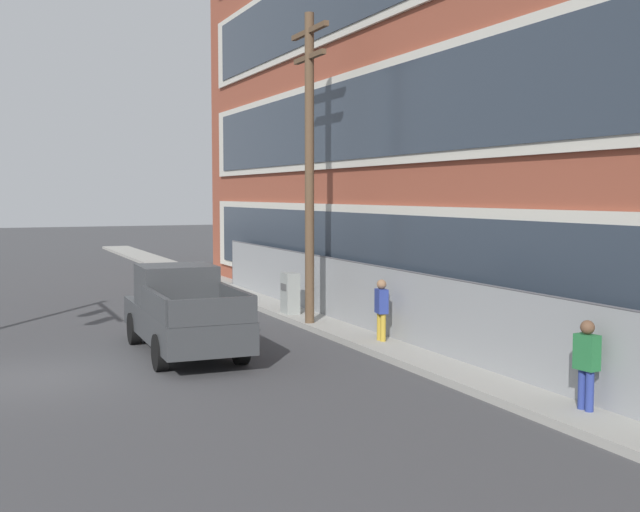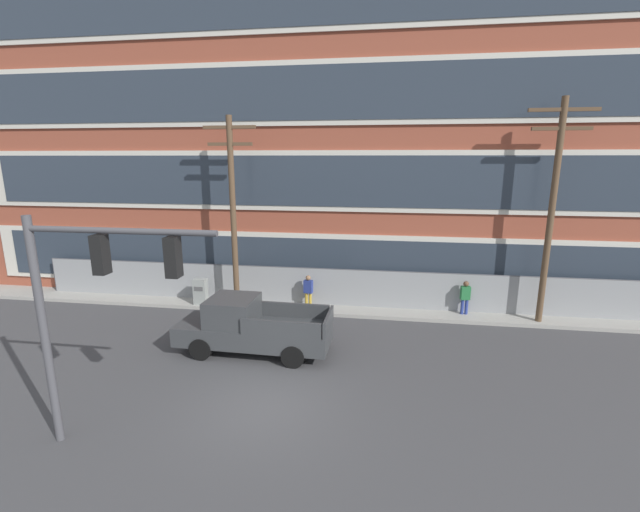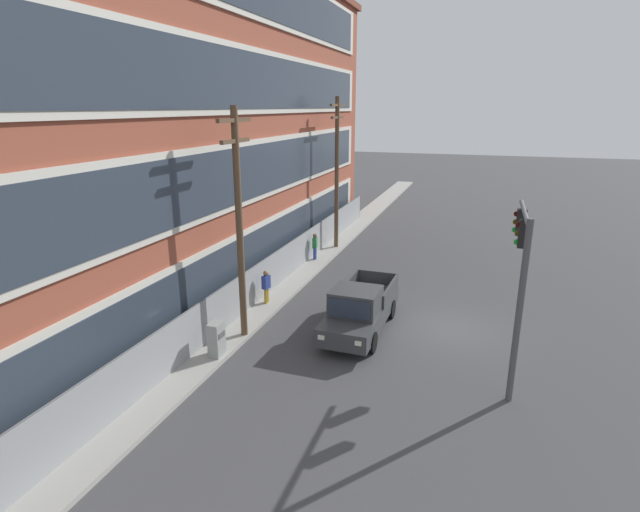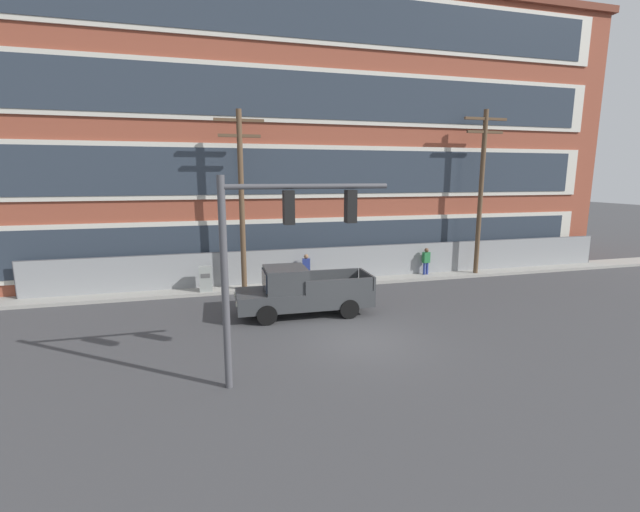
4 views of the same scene
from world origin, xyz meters
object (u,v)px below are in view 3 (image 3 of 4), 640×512
at_px(traffic_signal_mast, 521,264).
at_px(utility_pole_midblock, 337,168).
at_px(pickup_truck_dark_grey, 360,310).
at_px(electrical_cabinet, 217,341).
at_px(utility_pole_near_corner, 239,218).
at_px(pedestrian_near_cabinet, 315,246).
at_px(pedestrian_by_fence, 266,286).

distance_m(traffic_signal_mast, utility_pole_midblock, 16.73).
bearing_deg(pickup_truck_dark_grey, electrical_cabinet, 131.74).
relative_size(utility_pole_near_corner, electrical_cabinet, 6.24).
height_order(traffic_signal_mast, pedestrian_near_cabinet, traffic_signal_mast).
height_order(electrical_cabinet, pedestrian_by_fence, pedestrian_by_fence).
relative_size(utility_pole_near_corner, pedestrian_near_cabinet, 5.19).
distance_m(pickup_truck_dark_grey, pedestrian_near_cabinet, 9.65).
bearing_deg(pedestrian_by_fence, pickup_truck_dark_grey, -105.75).
relative_size(pickup_truck_dark_grey, pedestrian_by_fence, 3.36).
xyz_separation_m(traffic_signal_mast, pickup_truck_dark_grey, (1.97, 5.58, -3.08)).
bearing_deg(utility_pole_midblock, traffic_signal_mast, -143.25).
bearing_deg(pickup_truck_dark_grey, traffic_signal_mast, -109.43).
bearing_deg(pedestrian_by_fence, utility_pole_near_corner, -170.76).
bearing_deg(traffic_signal_mast, pedestrian_by_fence, 72.23).
bearing_deg(utility_pole_midblock, pedestrian_near_cabinet, 172.70).
distance_m(utility_pole_midblock, pedestrian_near_cabinet, 5.17).
bearing_deg(pedestrian_near_cabinet, pedestrian_by_fence, -179.09).
bearing_deg(pickup_truck_dark_grey, utility_pole_midblock, 21.10).
xyz_separation_m(pickup_truck_dark_grey, pedestrian_by_fence, (1.32, 4.68, 0.01)).
height_order(utility_pole_midblock, pedestrian_near_cabinet, utility_pole_midblock).
height_order(electrical_cabinet, pedestrian_near_cabinet, pedestrian_near_cabinet).
relative_size(pickup_truck_dark_grey, pedestrian_near_cabinet, 3.36).
height_order(pickup_truck_dark_grey, utility_pole_near_corner, utility_pole_near_corner).
bearing_deg(pedestrian_near_cabinet, electrical_cabinet, -177.63).
relative_size(pedestrian_near_cabinet, pedestrian_by_fence, 1.00).
bearing_deg(pedestrian_by_fence, utility_pole_midblock, -1.56).
xyz_separation_m(pickup_truck_dark_grey, utility_pole_near_corner, (-1.97, 4.14, 3.87)).
relative_size(traffic_signal_mast, utility_pole_midblock, 0.62).
relative_size(pickup_truck_dark_grey, electrical_cabinet, 4.04).
bearing_deg(pickup_truck_dark_grey, pedestrian_near_cabinet, 29.73).
bearing_deg(electrical_cabinet, pedestrian_by_fence, 4.36).
xyz_separation_m(pickup_truck_dark_grey, electrical_cabinet, (-3.82, 4.28, -0.26)).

